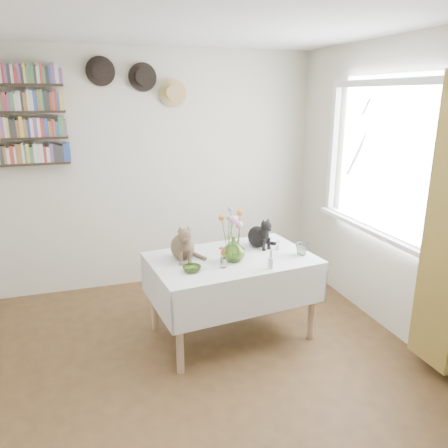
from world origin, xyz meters
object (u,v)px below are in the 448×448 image
object	(u,v)px
dining_table	(232,277)
bookshelf_unit	(9,116)
flower_vase	(233,249)
tabby_cat	(182,240)
black_cat	(258,231)

from	to	relation	value
dining_table	bookshelf_unit	xyz separation A→B (m)	(-1.73, 1.29, 1.30)
flower_vase	bookshelf_unit	xyz separation A→B (m)	(-1.72, 1.37, 1.02)
tabby_cat	flower_vase	bearing A→B (deg)	-21.00
dining_table	tabby_cat	distance (m)	0.53
flower_vase	dining_table	bearing A→B (deg)	81.03
dining_table	black_cat	xyz separation A→B (m)	(0.31, 0.19, 0.32)
flower_vase	bookshelf_unit	size ratio (longest dim) A/B	0.20
dining_table	bookshelf_unit	bearing A→B (deg)	143.34
flower_vase	bookshelf_unit	distance (m)	2.43
bookshelf_unit	black_cat	bearing A→B (deg)	-28.26
tabby_cat	black_cat	world-z (taller)	tabby_cat
flower_vase	bookshelf_unit	world-z (taller)	bookshelf_unit
dining_table	black_cat	size ratio (longest dim) A/B	5.03
dining_table	flower_vase	size ratio (longest dim) A/B	7.06
flower_vase	bookshelf_unit	bearing A→B (deg)	141.46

